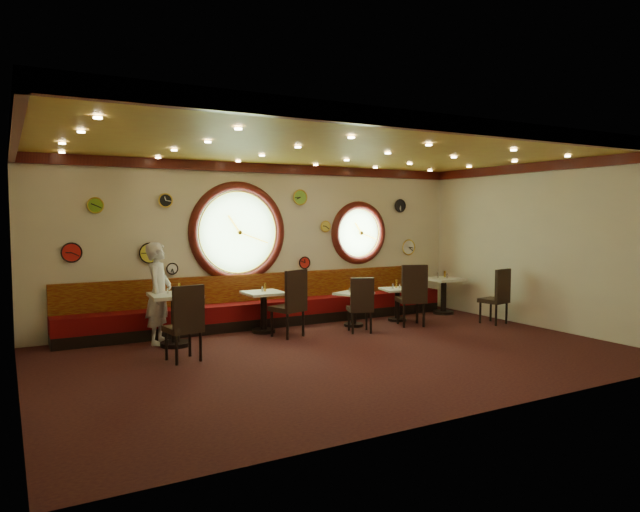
% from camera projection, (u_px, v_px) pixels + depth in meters
% --- Properties ---
extents(floor, '(9.00, 6.00, 0.00)m').
position_uv_depth(floor, '(344.00, 355.00, 8.92)').
color(floor, black).
rests_on(floor, ground).
extents(ceiling, '(9.00, 6.00, 0.02)m').
position_uv_depth(ceiling, '(344.00, 148.00, 8.69)').
color(ceiling, gold).
rests_on(ceiling, wall_back).
extents(wall_back, '(9.00, 0.02, 3.20)m').
position_uv_depth(wall_back, '(266.00, 244.00, 11.42)').
color(wall_back, beige).
rests_on(wall_back, floor).
extents(wall_front, '(9.00, 0.02, 3.20)m').
position_uv_depth(wall_front, '(488.00, 268.00, 6.19)').
color(wall_front, beige).
rests_on(wall_front, floor).
extents(wall_left, '(0.02, 6.00, 3.20)m').
position_uv_depth(wall_left, '(14.00, 265.00, 6.62)').
color(wall_left, beige).
rests_on(wall_left, floor).
extents(wall_right, '(0.02, 6.00, 3.20)m').
position_uv_depth(wall_right, '(543.00, 245.00, 10.99)').
color(wall_right, beige).
rests_on(wall_right, floor).
extents(molding_back, '(9.00, 0.10, 0.18)m').
position_uv_depth(molding_back, '(266.00, 168.00, 11.27)').
color(molding_back, '#3E0E0B').
rests_on(molding_back, wall_back).
extents(molding_front, '(9.00, 0.10, 0.18)m').
position_uv_depth(molding_front, '(488.00, 128.00, 6.13)').
color(molding_front, '#3E0E0B').
rests_on(molding_front, wall_back).
extents(molding_left, '(0.10, 6.00, 0.18)m').
position_uv_depth(molding_left, '(14.00, 134.00, 6.54)').
color(molding_left, '#3E0E0B').
rests_on(molding_left, wall_back).
extents(molding_right, '(0.10, 6.00, 0.18)m').
position_uv_depth(molding_right, '(543.00, 167.00, 10.86)').
color(molding_right, '#3E0E0B').
rests_on(molding_right, wall_back).
extents(banquette_base, '(8.00, 0.55, 0.20)m').
position_uv_depth(banquette_base, '(272.00, 321.00, 11.28)').
color(banquette_base, black).
rests_on(banquette_base, floor).
extents(banquette_seat, '(8.00, 0.55, 0.30)m').
position_uv_depth(banquette_seat, '(272.00, 308.00, 11.26)').
color(banquette_seat, '#5A070B').
rests_on(banquette_seat, banquette_base).
extents(banquette_back, '(8.00, 0.10, 0.55)m').
position_uv_depth(banquette_back, '(267.00, 287.00, 11.43)').
color(banquette_back, '#5D0D07').
rests_on(banquette_back, wall_back).
extents(porthole_left_glass, '(1.66, 0.02, 1.66)m').
position_uv_depth(porthole_left_glass, '(238.00, 232.00, 11.11)').
color(porthole_left_glass, '#91CF7C').
rests_on(porthole_left_glass, wall_back).
extents(porthole_left_frame, '(1.98, 0.18, 1.98)m').
position_uv_depth(porthole_left_frame, '(238.00, 232.00, 11.09)').
color(porthole_left_frame, '#3E0E0B').
rests_on(porthole_left_frame, wall_back).
extents(porthole_left_ring, '(1.61, 0.03, 1.61)m').
position_uv_depth(porthole_left_ring, '(238.00, 232.00, 11.07)').
color(porthole_left_ring, gold).
rests_on(porthole_left_ring, wall_back).
extents(porthole_right_glass, '(1.10, 0.02, 1.10)m').
position_uv_depth(porthole_right_glass, '(358.00, 233.00, 12.47)').
color(porthole_right_glass, '#91CF7C').
rests_on(porthole_right_glass, wall_back).
extents(porthole_right_frame, '(1.38, 0.18, 1.38)m').
position_uv_depth(porthole_right_frame, '(359.00, 233.00, 12.46)').
color(porthole_right_frame, '#3E0E0B').
rests_on(porthole_right_frame, wall_back).
extents(porthole_right_ring, '(1.09, 0.03, 1.09)m').
position_uv_depth(porthole_right_ring, '(359.00, 233.00, 12.43)').
color(porthole_right_ring, gold).
rests_on(porthole_right_ring, wall_back).
extents(wall_clock_0, '(0.20, 0.03, 0.20)m').
position_uv_depth(wall_clock_0, '(172.00, 269.00, 10.49)').
color(wall_clock_0, white).
rests_on(wall_clock_0, wall_back).
extents(wall_clock_1, '(0.28, 0.03, 0.28)m').
position_uv_depth(wall_clock_1, '(400.00, 206.00, 12.93)').
color(wall_clock_1, black).
rests_on(wall_clock_1, wall_back).
extents(wall_clock_2, '(0.30, 0.03, 0.30)m').
position_uv_depth(wall_clock_2, '(300.00, 197.00, 11.68)').
color(wall_clock_2, '#76B93A').
rests_on(wall_clock_2, wall_back).
extents(wall_clock_3, '(0.32, 0.03, 0.32)m').
position_uv_depth(wall_clock_3, '(71.00, 253.00, 9.64)').
color(wall_clock_3, red).
rests_on(wall_clock_3, wall_back).
extents(wall_clock_4, '(0.26, 0.03, 0.26)m').
position_uv_depth(wall_clock_4, '(95.00, 205.00, 9.78)').
color(wall_clock_4, '#74B223').
rests_on(wall_clock_4, wall_back).
extents(wall_clock_5, '(0.24, 0.03, 0.24)m').
position_uv_depth(wall_clock_5, '(304.00, 263.00, 11.83)').
color(wall_clock_5, red).
rests_on(wall_clock_5, wall_back).
extents(wall_clock_6, '(0.34, 0.03, 0.34)m').
position_uv_depth(wall_clock_6, '(408.00, 247.00, 13.12)').
color(wall_clock_6, white).
rests_on(wall_clock_6, wall_back).
extents(wall_clock_7, '(0.36, 0.03, 0.36)m').
position_uv_depth(wall_clock_7, '(150.00, 253.00, 10.28)').
color(wall_clock_7, yellow).
rests_on(wall_clock_7, wall_back).
extents(wall_clock_8, '(0.22, 0.03, 0.22)m').
position_uv_depth(wall_clock_8, '(325.00, 226.00, 12.02)').
color(wall_clock_8, '#E5D84C').
rests_on(wall_clock_8, wall_back).
extents(wall_clock_9, '(0.24, 0.03, 0.24)m').
position_uv_depth(wall_clock_9, '(165.00, 200.00, 10.36)').
color(wall_clock_9, black).
rests_on(wall_clock_9, wall_back).
extents(table_a, '(0.85, 0.85, 0.88)m').
position_uv_depth(table_a, '(175.00, 313.00, 9.48)').
color(table_a, black).
rests_on(table_a, floor).
extents(table_b, '(0.70, 0.70, 0.76)m').
position_uv_depth(table_b, '(264.00, 307.00, 10.60)').
color(table_b, black).
rests_on(table_b, floor).
extents(table_c, '(0.80, 0.80, 0.67)m').
position_uv_depth(table_c, '(354.00, 305.00, 11.21)').
color(table_c, black).
rests_on(table_c, floor).
extents(table_d, '(0.74, 0.74, 0.67)m').
position_uv_depth(table_d, '(397.00, 300.00, 11.79)').
color(table_d, black).
rests_on(table_d, floor).
extents(table_e, '(0.73, 0.73, 0.80)m').
position_uv_depth(table_e, '(444.00, 291.00, 12.63)').
color(table_e, black).
rests_on(table_e, floor).
extents(chair_a, '(0.55, 0.55, 0.71)m').
position_uv_depth(chair_a, '(186.00, 318.00, 8.42)').
color(chair_a, black).
rests_on(chair_a, floor).
extents(chair_b, '(0.65, 0.65, 0.75)m').
position_uv_depth(chair_b, '(292.00, 299.00, 10.15)').
color(chair_b, black).
rests_on(chair_b, floor).
extents(chair_c, '(0.56, 0.56, 0.64)m').
position_uv_depth(chair_c, '(361.00, 301.00, 10.52)').
color(chair_c, black).
rests_on(chair_c, floor).
extents(chair_d, '(0.66, 0.66, 0.76)m').
position_uv_depth(chair_d, '(413.00, 291.00, 11.15)').
color(chair_d, black).
rests_on(chair_d, floor).
extents(chair_e, '(0.54, 0.54, 0.69)m').
position_uv_depth(chair_e, '(498.00, 293.00, 11.39)').
color(chair_e, black).
rests_on(chair_e, floor).
extents(condiment_a_salt, '(0.03, 0.03, 0.09)m').
position_uv_depth(condiment_a_salt, '(168.00, 291.00, 9.46)').
color(condiment_a_salt, silver).
rests_on(condiment_a_salt, table_a).
extents(condiment_b_salt, '(0.03, 0.03, 0.09)m').
position_uv_depth(condiment_b_salt, '(262.00, 289.00, 10.58)').
color(condiment_b_salt, '#B9B9BE').
rests_on(condiment_b_salt, table_b).
extents(condiment_c_salt, '(0.03, 0.03, 0.09)m').
position_uv_depth(condiment_c_salt, '(349.00, 290.00, 11.25)').
color(condiment_c_salt, '#BABABF').
rests_on(condiment_c_salt, table_c).
extents(condiment_d_salt, '(0.04, 0.04, 0.11)m').
position_uv_depth(condiment_d_salt, '(393.00, 286.00, 11.75)').
color(condiment_d_salt, '#BBBBC0').
rests_on(condiment_d_salt, table_d).
extents(condiment_a_pepper, '(0.03, 0.03, 0.10)m').
position_uv_depth(condiment_a_pepper, '(176.00, 291.00, 9.48)').
color(condiment_a_pepper, '#BAB9BE').
rests_on(condiment_a_pepper, table_a).
extents(condiment_b_pepper, '(0.03, 0.03, 0.10)m').
position_uv_depth(condiment_b_pepper, '(262.00, 289.00, 10.60)').
color(condiment_b_pepper, silver).
rests_on(condiment_b_pepper, table_b).
extents(condiment_c_pepper, '(0.03, 0.03, 0.09)m').
position_uv_depth(condiment_c_pepper, '(356.00, 290.00, 11.16)').
color(condiment_c_pepper, silver).
rests_on(condiment_c_pepper, table_c).
extents(condiment_d_pepper, '(0.03, 0.03, 0.09)m').
position_uv_depth(condiment_d_pepper, '(400.00, 286.00, 11.82)').
color(condiment_d_pepper, silver).
rests_on(condiment_d_pepper, table_d).
extents(condiment_a_bottle, '(0.05, 0.05, 0.16)m').
position_uv_depth(condiment_a_bottle, '(180.00, 287.00, 9.65)').
color(condiment_a_bottle, yellow).
rests_on(condiment_a_bottle, table_a).
extents(condiment_b_bottle, '(0.05, 0.05, 0.16)m').
position_uv_depth(condiment_b_bottle, '(265.00, 287.00, 10.62)').
color(condiment_b_bottle, gold).
rests_on(condiment_b_bottle, table_b).
extents(condiment_c_bottle, '(0.05, 0.05, 0.15)m').
position_uv_depth(condiment_c_bottle, '(354.00, 288.00, 11.27)').
color(condiment_c_bottle, orange).
rests_on(condiment_c_bottle, table_c).
extents(condiment_d_bottle, '(0.05, 0.05, 0.17)m').
position_uv_depth(condiment_d_bottle, '(396.00, 284.00, 11.89)').
color(condiment_d_bottle, gold).
rests_on(condiment_d_bottle, table_d).
extents(condiment_e_salt, '(0.04, 0.04, 0.11)m').
position_uv_depth(condiment_e_salt, '(438.00, 275.00, 12.66)').
color(condiment_e_salt, silver).
rests_on(condiment_e_salt, table_e).
extents(condiment_e_pepper, '(0.04, 0.04, 0.11)m').
position_uv_depth(condiment_e_pepper, '(447.00, 276.00, 12.56)').
color(condiment_e_pepper, silver).
rests_on(condiment_e_pepper, table_e).
extents(condiment_e_bottle, '(0.04, 0.04, 0.14)m').
position_uv_depth(condiment_e_bottle, '(445.00, 274.00, 12.78)').
color(condiment_e_bottle, gold).
rests_on(condiment_e_bottle, table_e).
extents(waiter, '(0.67, 0.75, 1.72)m').
position_uv_depth(waiter, '(159.00, 293.00, 9.64)').
color(waiter, silver).
rests_on(waiter, floor).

